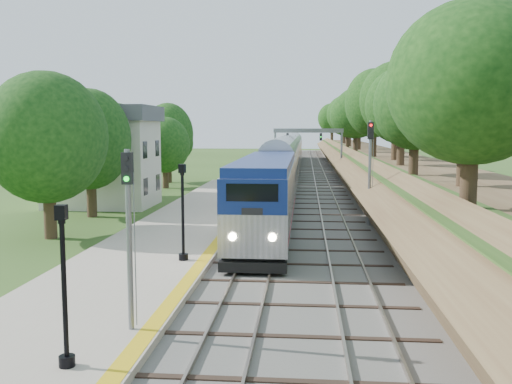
# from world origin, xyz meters

# --- Properties ---
(ground) EXTENTS (320.00, 320.00, 0.00)m
(ground) POSITION_xyz_m (0.00, 0.00, 0.00)
(ground) COLOR #2D4C19
(ground) RESTS_ON ground
(trackbed) EXTENTS (9.50, 170.00, 0.28)m
(trackbed) POSITION_xyz_m (2.00, 60.00, 0.07)
(trackbed) COLOR #4C4944
(trackbed) RESTS_ON ground
(platform) EXTENTS (6.40, 68.00, 0.38)m
(platform) POSITION_xyz_m (-5.20, 16.00, 0.19)
(platform) COLOR #A69786
(platform) RESTS_ON ground
(yellow_stripe) EXTENTS (0.55, 68.00, 0.01)m
(yellow_stripe) POSITION_xyz_m (-2.35, 16.00, 0.39)
(yellow_stripe) COLOR gold
(yellow_stripe) RESTS_ON platform
(embankment) EXTENTS (10.64, 170.00, 11.70)m
(embankment) POSITION_xyz_m (10.35, 60.00, 1.95)
(embankment) COLOR brown
(embankment) RESTS_ON ground
(station_building) EXTENTS (8.60, 6.60, 8.00)m
(station_building) POSITION_xyz_m (-14.00, 30.00, 4.09)
(station_building) COLOR beige
(station_building) RESTS_ON ground
(signal_gantry) EXTENTS (8.40, 0.38, 6.20)m
(signal_gantry) POSITION_xyz_m (2.47, 54.99, 4.82)
(signal_gantry) COLOR slate
(signal_gantry) RESTS_ON ground
(trees_behind_platform) EXTENTS (7.82, 53.32, 7.21)m
(trees_behind_platform) POSITION_xyz_m (-11.17, 20.67, 4.53)
(trees_behind_platform) COLOR #332316
(trees_behind_platform) RESTS_ON ground
(train) EXTENTS (2.94, 97.78, 4.32)m
(train) POSITION_xyz_m (0.00, 56.63, 2.23)
(train) COLOR black
(train) RESTS_ON trackbed
(lamppost_mid) EXTENTS (0.40, 0.40, 4.04)m
(lamppost_mid) POSITION_xyz_m (-3.69, -1.16, 2.18)
(lamppost_mid) COLOR black
(lamppost_mid) RESTS_ON platform
(lamppost_far) EXTENTS (0.42, 0.42, 4.29)m
(lamppost_far) POSITION_xyz_m (-3.24, 10.35, 2.30)
(lamppost_far) COLOR black
(lamppost_far) RESTS_ON platform
(signal_platform) EXTENTS (0.31, 0.25, 5.27)m
(signal_platform) POSITION_xyz_m (-2.90, 1.56, 3.62)
(signal_platform) COLOR slate
(signal_platform) RESTS_ON platform
(signal_farside) EXTENTS (0.36, 0.29, 6.60)m
(signal_farside) POSITION_xyz_m (6.20, 21.97, 4.16)
(signal_farside) COLOR slate
(signal_farside) RESTS_ON ground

